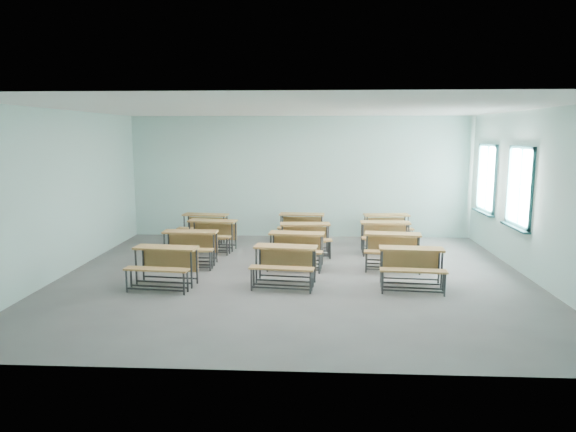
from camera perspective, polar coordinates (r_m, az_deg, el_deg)
name	(u,v)px	position (r m, az deg, el deg)	size (l,w,h in m)	color
room	(299,195)	(9.72, 1.19, 2.39)	(9.04, 8.04, 3.24)	slate
desk_unit_r0c0	(164,261)	(9.54, -13.59, -4.84)	(1.21, 0.88, 0.71)	#A4733B
desk_unit_r0c1	(285,260)	(9.35, -0.35, -4.87)	(1.22, 0.89, 0.71)	#A4733B
desk_unit_r0c2	(411,262)	(9.46, 13.56, -4.96)	(1.20, 0.85, 0.71)	#A4733B
desk_unit_r1c0	(190,243)	(10.97, -10.89, -2.94)	(1.14, 0.77, 0.71)	#A4733B
desk_unit_r1c1	(296,244)	(10.60, 0.91, -3.19)	(1.21, 0.87, 0.71)	#A4733B
desk_unit_r1c2	(393,245)	(10.74, 11.55, -3.21)	(1.22, 0.89, 0.71)	#A4733B
desk_unit_r2c0	(211,231)	(12.24, -8.52, -1.61)	(1.23, 0.91, 0.71)	#A4733B
desk_unit_r2c1	(305,234)	(11.69, 1.93, -2.02)	(1.20, 0.86, 0.71)	#A4733B
desk_unit_r2c2	(385,232)	(12.09, 10.78, -1.81)	(1.15, 0.78, 0.71)	#A4733B
desk_unit_r3c0	(204,224)	(13.20, -9.27, -0.85)	(1.22, 0.89, 0.71)	#A4733B
desk_unit_r3c1	(301,223)	(13.11, 1.51, -0.80)	(1.19, 0.84, 0.71)	#A4733B
desk_unit_r3c2	(387,224)	(13.23, 10.96, -0.87)	(1.20, 0.86, 0.71)	#A4733B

